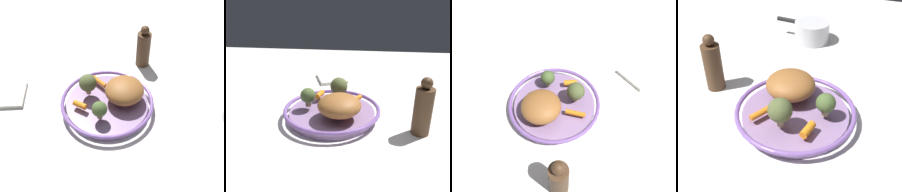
{
  "view_description": "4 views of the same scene",
  "coord_description": "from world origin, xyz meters",
  "views": [
    {
      "loc": [
        -0.2,
        0.62,
        0.72
      ],
      "look_at": [
        -0.02,
        -0.0,
        0.06
      ],
      "focal_mm": 46.22,
      "sensor_mm": 36.0,
      "label": 1
    },
    {
      "loc": [
        -0.69,
        -0.1,
        0.38
      ],
      "look_at": [
        0.01,
        -0.02,
        0.07
      ],
      "focal_mm": 39.17,
      "sensor_mm": 36.0,
      "label": 2
    },
    {
      "loc": [
        -0.11,
        -0.45,
        0.69
      ],
      "look_at": [
        0.03,
        -0.02,
        0.08
      ],
      "focal_mm": 38.55,
      "sensor_mm": 36.0,
      "label": 3
    },
    {
      "loc": [
        0.56,
        0.18,
        0.53
      ],
      "look_at": [
        -0.01,
        -0.02,
        0.06
      ],
      "focal_mm": 48.73,
      "sensor_mm": 36.0,
      "label": 4
    }
  ],
  "objects": [
    {
      "name": "baby_carrot_right",
      "position": [
        0.07,
        0.05,
        0.05
      ],
      "size": [
        0.05,
        0.03,
        0.02
      ],
      "primitive_type": "cylinder",
      "rotation": [
        1.56,
        0.0,
        4.48
      ],
      "color": "orange",
      "rests_on": "serving_bowl"
    },
    {
      "name": "roast_chicken_piece",
      "position": [
        -0.05,
        -0.03,
        0.07
      ],
      "size": [
        0.14,
        0.14,
        0.06
      ],
      "primitive_type": "ellipsoid",
      "rotation": [
        0.0,
        0.0,
        4.8
      ],
      "color": "#985D2C",
      "rests_on": "serving_bowl"
    },
    {
      "name": "dish_towel",
      "position": [
        0.36,
        0.05,
        0.01
      ],
      "size": [
        0.17,
        0.16,
        0.01
      ],
      "primitive_type": "cube",
      "rotation": [
        0.0,
        0.0,
        0.35
      ],
      "color": "silver",
      "rests_on": "ground_plane"
    },
    {
      "name": "ground_plane",
      "position": [
        0.0,
        0.0,
        0.0
      ],
      "size": [
        1.9,
        1.9,
        0.0
      ],
      "primitive_type": "plane",
      "color": "silver"
    },
    {
      "name": "broccoli_floret_edge",
      "position": [
        0.07,
        -0.01,
        0.08
      ],
      "size": [
        0.06,
        0.06,
        0.07
      ],
      "color": "tan",
      "rests_on": "serving_bowl"
    },
    {
      "name": "serving_bowl",
      "position": [
        0.0,
        0.0,
        0.02
      ],
      "size": [
        0.31,
        0.31,
        0.04
      ],
      "color": "#8E709E",
      "rests_on": "ground_plane"
    },
    {
      "name": "pepper_mill",
      "position": [
        -0.06,
        -0.26,
        0.08
      ],
      "size": [
        0.05,
        0.05,
        0.17
      ],
      "color": "#4C331E",
      "rests_on": "ground_plane"
    },
    {
      "name": "baby_carrot_left",
      "position": [
        0.05,
        -0.07,
        0.05
      ],
      "size": [
        0.06,
        0.05,
        0.02
      ],
      "primitive_type": "cylinder",
      "rotation": [
        1.59,
        0.0,
        1.03
      ],
      "color": "orange",
      "rests_on": "serving_bowl"
    },
    {
      "name": "broccoli_floret_mid",
      "position": [
        0.0,
        0.08,
        0.07
      ],
      "size": [
        0.05,
        0.05,
        0.06
      ],
      "color": "tan",
      "rests_on": "serving_bowl"
    }
  ]
}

